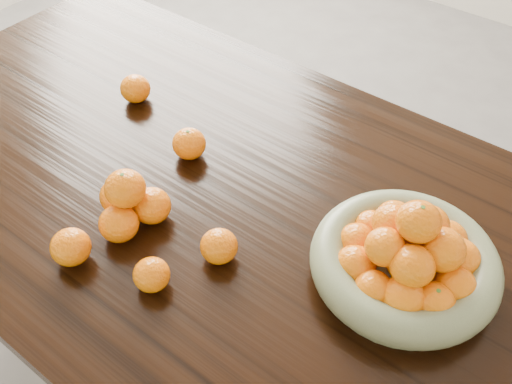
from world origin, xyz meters
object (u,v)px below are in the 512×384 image
Objects in this scene: dining_table at (244,230)px; orange_pyramid at (129,203)px; fruit_bowl at (407,259)px; loose_orange_0 at (189,144)px.

orange_pyramid reaches higher than dining_table.
orange_pyramid is (-0.15, -0.18, 0.14)m from dining_table.
fruit_bowl is at bearing 5.53° from dining_table.
loose_orange_0 is (-0.54, 0.01, -0.02)m from fruit_bowl.
fruit_bowl is 0.54m from loose_orange_0.
loose_orange_0 is at bearing 99.99° from orange_pyramid.
dining_table is 0.27m from orange_pyramid.
fruit_bowl is 4.55× the size of loose_orange_0.
fruit_bowl reaches higher than dining_table.
dining_table is at bearing -13.02° from loose_orange_0.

